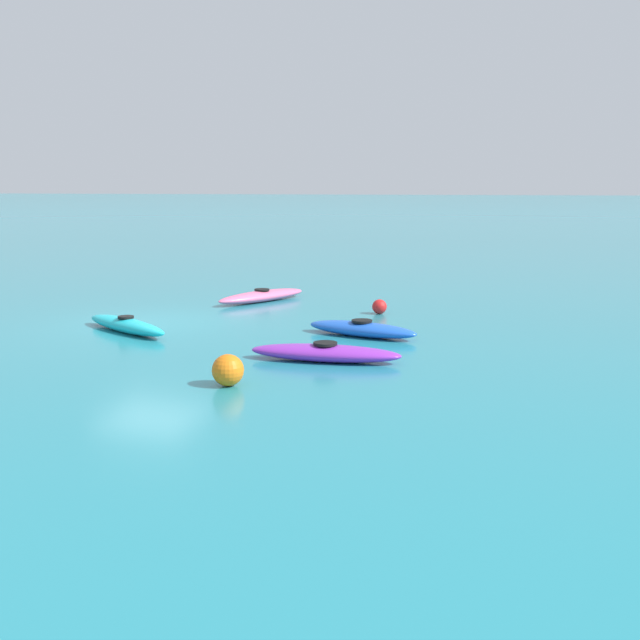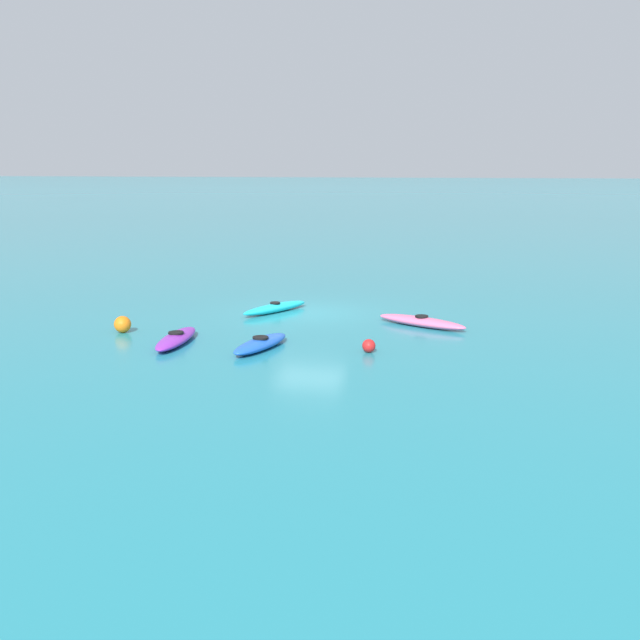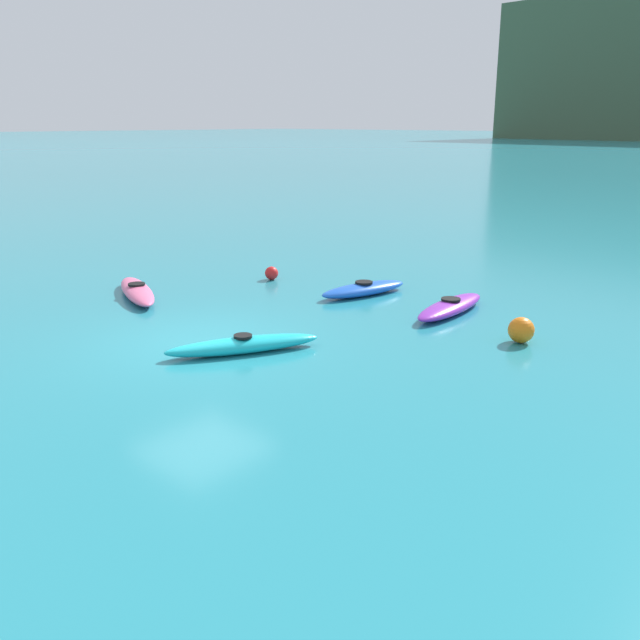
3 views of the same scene
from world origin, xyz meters
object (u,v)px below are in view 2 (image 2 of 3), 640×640
at_px(buoy_red, 369,346).
at_px(buoy_orange, 123,324).
at_px(kayak_pink, 422,322).
at_px(kayak_cyan, 275,308).
at_px(kayak_blue, 261,344).
at_px(kayak_purple, 176,339).

bearing_deg(buoy_red, buoy_orange, -4.54).
distance_m(kayak_pink, buoy_red, 3.94).
xyz_separation_m(kayak_cyan, buoy_orange, (3.78, 4.29, 0.11)).
relative_size(kayak_blue, kayak_cyan, 0.92).
height_order(kayak_pink, kayak_purple, same).
distance_m(kayak_blue, kayak_purple, 2.66).
distance_m(buoy_orange, buoy_red, 8.10).
height_order(kayak_pink, buoy_orange, buoy_orange).
distance_m(kayak_cyan, buoy_orange, 5.72).
xyz_separation_m(buoy_orange, buoy_red, (-8.08, 0.64, -0.08)).
xyz_separation_m(kayak_pink, buoy_orange, (9.21, 3.14, 0.11)).
bearing_deg(buoy_orange, buoy_red, 175.46).
bearing_deg(kayak_cyan, kayak_blue, 102.42).
height_order(kayak_purple, buoy_red, buoy_red).
bearing_deg(buoy_red, kayak_purple, 3.37).
bearing_deg(kayak_blue, kayak_pink, -135.87).
height_order(kayak_cyan, buoy_orange, buoy_orange).
height_order(kayak_cyan, buoy_red, buoy_red).
distance_m(kayak_purple, kayak_cyan, 5.48).
relative_size(kayak_blue, kayak_purple, 0.92).
distance_m(kayak_purple, buoy_red, 5.79).
bearing_deg(kayak_pink, buoy_red, 73.32).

